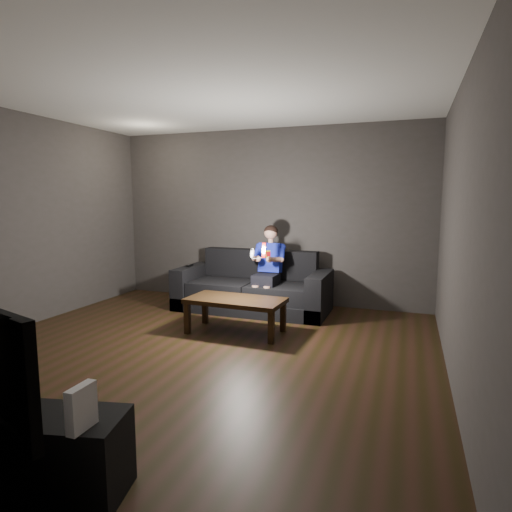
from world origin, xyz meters
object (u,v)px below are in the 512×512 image
at_px(coffee_table, 236,303).
at_px(media_console, 12,451).
at_px(sofa, 253,291).
at_px(child, 268,262).

xyz_separation_m(coffee_table, media_console, (-0.07, -3.06, -0.14)).
bearing_deg(sofa, media_console, -88.52).
distance_m(sofa, media_console, 4.17).
height_order(child, coffee_table, child).
relative_size(coffee_table, media_console, 0.93).
height_order(sofa, media_console, sofa).
xyz_separation_m(sofa, coffee_table, (0.18, -1.11, 0.09)).
height_order(coffee_table, media_console, media_console).
height_order(sofa, coffee_table, sofa).
xyz_separation_m(sofa, child, (0.25, -0.06, 0.46)).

